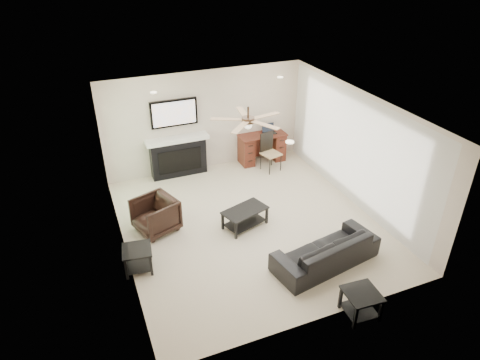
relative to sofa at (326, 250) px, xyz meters
The scene contains 10 objects.
room_shell 2.30m from the sofa, 109.21° to the left, with size 5.50×5.54×2.52m.
sofa is the anchor object (origin of this frame).
armchair 3.37m from the sofa, 140.41° to the left, with size 0.76×0.78×0.71m, color black.
coffee_table 1.84m from the sofa, 119.36° to the left, with size 0.90×0.50×0.40m, color black.
end_table_near 1.26m from the sofa, 96.84° to the right, with size 0.52×0.52×0.45m, color black.
end_table_left 3.34m from the sofa, 160.75° to the left, with size 0.50×0.50×0.45m, color black.
fireplace_unit 4.56m from the sofa, 110.27° to the left, with size 1.52×0.34×1.91m, color black.
desk 4.20m from the sofa, 81.21° to the left, with size 1.22×0.56×0.76m, color #3E150F.
desk_chair 3.66m from the sofa, 79.89° to the left, with size 0.42×0.44×0.97m, color black.
laptop 4.26m from the sofa, 78.48° to the left, with size 0.33×0.24×0.23m, color black.
Camera 1 is at (-2.90, -6.64, 5.17)m, focal length 32.00 mm.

